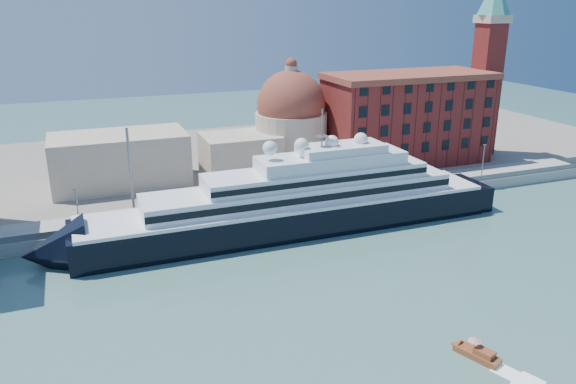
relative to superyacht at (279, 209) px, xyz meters
name	(u,v)px	position (x,y,z in m)	size (l,w,h in m)	color
ground	(295,291)	(-5.81, -23.00, -4.72)	(400.00, 400.00, 0.00)	#3D6963
quay	(234,211)	(-5.81, 11.00, -3.47)	(180.00, 10.00, 2.50)	gray
land	(193,162)	(-5.81, 52.00, -3.72)	(260.00, 72.00, 2.00)	slate
quay_fence	(240,210)	(-5.81, 6.50, -1.62)	(180.00, 0.10, 1.20)	slate
superyacht	(279,209)	(0.00, 0.00, 0.00)	(91.58, 12.70, 27.37)	black
water_taxi	(478,354)	(9.20, -47.05, -4.07)	(3.83, 6.03, 2.72)	maroon
warehouse	(407,117)	(46.19, 29.00, 9.07)	(43.00, 19.00, 23.25)	maroon
campanile	(489,55)	(70.19, 29.00, 24.03)	(8.40, 8.40, 47.00)	maroon
church	(232,138)	(0.57, 34.72, 6.18)	(66.00, 18.00, 25.50)	beige
lamp_posts	(171,180)	(-18.48, 9.27, 5.12)	(120.80, 2.40, 18.00)	slate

